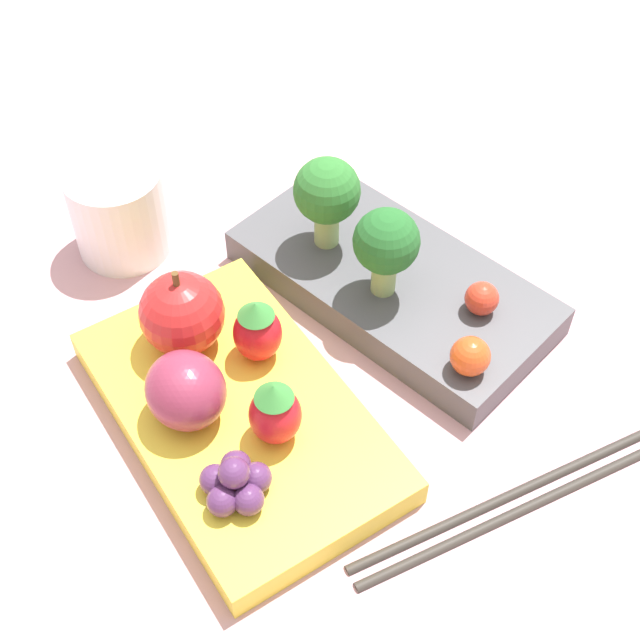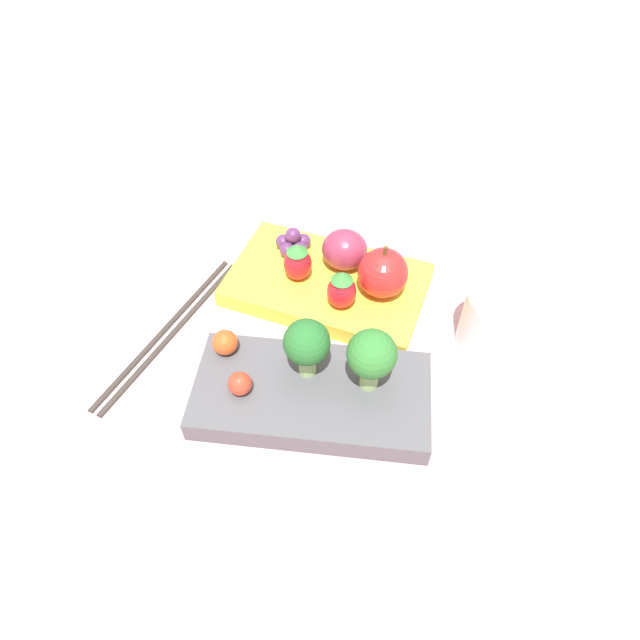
# 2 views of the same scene
# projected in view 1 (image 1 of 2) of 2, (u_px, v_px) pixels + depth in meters

# --- Properties ---
(ground_plane) EXTENTS (4.00, 4.00, 0.00)m
(ground_plane) POSITION_uv_depth(u_px,v_px,m) (324.00, 349.00, 0.54)
(ground_plane) COLOR #C6939E
(bento_box_savoury) EXTENTS (0.21, 0.13, 0.02)m
(bento_box_savoury) POSITION_uv_depth(u_px,v_px,m) (392.00, 282.00, 0.56)
(bento_box_savoury) COLOR #4C4C51
(bento_box_savoury) RESTS_ON ground_plane
(bento_box_fruit) EXTENTS (0.21, 0.14, 0.02)m
(bento_box_fruit) POSITION_uv_depth(u_px,v_px,m) (239.00, 414.00, 0.50)
(bento_box_fruit) COLOR yellow
(bento_box_fruit) RESTS_ON ground_plane
(broccoli_floret_0) EXTENTS (0.04, 0.04, 0.06)m
(broccoli_floret_0) POSITION_uv_depth(u_px,v_px,m) (388.00, 245.00, 0.51)
(broccoli_floret_0) COLOR #93B770
(broccoli_floret_0) RESTS_ON bento_box_savoury
(broccoli_floret_1) EXTENTS (0.04, 0.04, 0.06)m
(broccoli_floret_1) POSITION_uv_depth(u_px,v_px,m) (327.00, 194.00, 0.54)
(broccoli_floret_1) COLOR #93B770
(broccoli_floret_1) RESTS_ON bento_box_savoury
(cherry_tomato_0) EXTENTS (0.02, 0.02, 0.02)m
(cherry_tomato_0) POSITION_uv_depth(u_px,v_px,m) (470.00, 356.00, 0.49)
(cherry_tomato_0) COLOR #DB4C1E
(cherry_tomato_0) RESTS_ON bento_box_savoury
(cherry_tomato_1) EXTENTS (0.02, 0.02, 0.02)m
(cherry_tomato_1) POSITION_uv_depth(u_px,v_px,m) (482.00, 298.00, 0.52)
(cherry_tomato_1) COLOR red
(cherry_tomato_1) RESTS_ON bento_box_savoury
(apple) EXTENTS (0.05, 0.05, 0.06)m
(apple) POSITION_uv_depth(u_px,v_px,m) (182.00, 314.00, 0.50)
(apple) COLOR red
(apple) RESTS_ON bento_box_fruit
(strawberry_0) EXTENTS (0.03, 0.03, 0.04)m
(strawberry_0) POSITION_uv_depth(u_px,v_px,m) (275.00, 412.00, 0.46)
(strawberry_0) COLOR red
(strawberry_0) RESTS_ON bento_box_fruit
(strawberry_1) EXTENTS (0.03, 0.03, 0.04)m
(strawberry_1) POSITION_uv_depth(u_px,v_px,m) (257.00, 330.00, 0.50)
(strawberry_1) COLOR red
(strawberry_1) RESTS_ON bento_box_fruit
(plum) EXTENTS (0.05, 0.04, 0.04)m
(plum) POSITION_uv_depth(u_px,v_px,m) (190.00, 395.00, 0.47)
(plum) COLOR #892D47
(plum) RESTS_ON bento_box_fruit
(grape_cluster) EXTENTS (0.04, 0.04, 0.03)m
(grape_cluster) POSITION_uv_depth(u_px,v_px,m) (235.00, 483.00, 0.45)
(grape_cluster) COLOR #562D5B
(grape_cluster) RESTS_ON bento_box_fruit
(drinking_cup) EXTENTS (0.06, 0.06, 0.06)m
(drinking_cup) POSITION_uv_depth(u_px,v_px,m) (119.00, 211.00, 0.58)
(drinking_cup) COLOR white
(drinking_cup) RESTS_ON ground_plane
(chopsticks_pair) EXTENTS (0.06, 0.21, 0.01)m
(chopsticks_pair) POSITION_uv_depth(u_px,v_px,m) (527.00, 496.00, 0.47)
(chopsticks_pair) COLOR #332D28
(chopsticks_pair) RESTS_ON ground_plane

